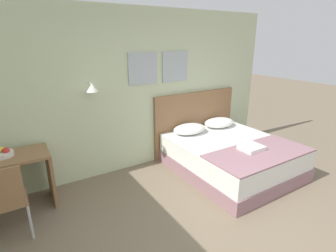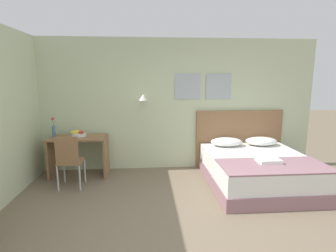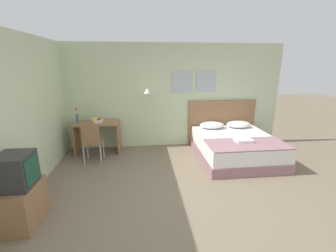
{
  "view_description": "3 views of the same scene",
  "coord_description": "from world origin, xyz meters",
  "px_view_note": "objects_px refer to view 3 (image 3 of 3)",
  "views": [
    {
      "loc": [
        -1.61,
        -1.36,
        2.17
      ],
      "look_at": [
        0.3,
        1.68,
        0.97
      ],
      "focal_mm": 28.0,
      "sensor_mm": 36.0,
      "label": 1
    },
    {
      "loc": [
        -0.47,
        -2.75,
        1.87
      ],
      "look_at": [
        -0.12,
        1.75,
        1.04
      ],
      "focal_mm": 28.0,
      "sensor_mm": 36.0,
      "label": 2
    },
    {
      "loc": [
        -0.67,
        -3.2,
        2.15
      ],
      "look_at": [
        -0.17,
        1.2,
        0.91
      ],
      "focal_mm": 24.0,
      "sensor_mm": 36.0,
      "label": 3
    }
  ],
  "objects_px": {
    "desk": "(98,132)",
    "television": "(16,171)",
    "pillow_right": "(238,124)",
    "throw_blanket": "(247,144)",
    "folded_towel_near_foot": "(243,140)",
    "pillow_left": "(212,125)",
    "bed": "(235,147)",
    "flower_vase": "(77,117)",
    "fruit_bowl": "(97,120)",
    "headboard": "(221,122)",
    "tv_stand": "(22,205)",
    "desk_chair": "(92,140)"
  },
  "relations": [
    {
      "from": "headboard",
      "to": "fruit_bowl",
      "type": "distance_m",
      "value": 3.26
    },
    {
      "from": "desk",
      "to": "television",
      "type": "relative_size",
      "value": 2.32
    },
    {
      "from": "desk_chair",
      "to": "flower_vase",
      "type": "relative_size",
      "value": 2.41
    },
    {
      "from": "pillow_right",
      "to": "television",
      "type": "relative_size",
      "value": 1.39
    },
    {
      "from": "headboard",
      "to": "desk",
      "type": "xyz_separation_m",
      "value": [
        -3.25,
        -0.31,
        -0.08
      ]
    },
    {
      "from": "pillow_left",
      "to": "throw_blanket",
      "type": "distance_m",
      "value": 1.33
    },
    {
      "from": "pillow_right",
      "to": "throw_blanket",
      "type": "height_order",
      "value": "pillow_right"
    },
    {
      "from": "pillow_right",
      "to": "throw_blanket",
      "type": "distance_m",
      "value": 1.33
    },
    {
      "from": "tv_stand",
      "to": "flower_vase",
      "type": "bearing_deg",
      "value": 87.09
    },
    {
      "from": "throw_blanket",
      "to": "flower_vase",
      "type": "height_order",
      "value": "flower_vase"
    },
    {
      "from": "throw_blanket",
      "to": "folded_towel_near_foot",
      "type": "bearing_deg",
      "value": 100.74
    },
    {
      "from": "flower_vase",
      "to": "tv_stand",
      "type": "xyz_separation_m",
      "value": [
        -0.13,
        -2.52,
        -0.64
      ]
    },
    {
      "from": "pillow_left",
      "to": "flower_vase",
      "type": "height_order",
      "value": "flower_vase"
    },
    {
      "from": "pillow_right",
      "to": "folded_towel_near_foot",
      "type": "bearing_deg",
      "value": -108.53
    },
    {
      "from": "folded_towel_near_foot",
      "to": "tv_stand",
      "type": "xyz_separation_m",
      "value": [
        -3.78,
        -1.41,
        -0.3
      ]
    },
    {
      "from": "fruit_bowl",
      "to": "flower_vase",
      "type": "distance_m",
      "value": 0.45
    },
    {
      "from": "television",
      "to": "headboard",
      "type": "bearing_deg",
      "value": 36.83
    },
    {
      "from": "television",
      "to": "desk_chair",
      "type": "bearing_deg",
      "value": 74.11
    },
    {
      "from": "folded_towel_near_foot",
      "to": "fruit_bowl",
      "type": "bearing_deg",
      "value": 159.91
    },
    {
      "from": "flower_vase",
      "to": "television",
      "type": "relative_size",
      "value": 0.84
    },
    {
      "from": "pillow_left",
      "to": "folded_towel_near_foot",
      "type": "bearing_deg",
      "value": -73.84
    },
    {
      "from": "pillow_left",
      "to": "desk",
      "type": "height_order",
      "value": "desk"
    },
    {
      "from": "pillow_right",
      "to": "desk_chair",
      "type": "relative_size",
      "value": 0.68
    },
    {
      "from": "desk",
      "to": "fruit_bowl",
      "type": "xyz_separation_m",
      "value": [
        0.01,
        0.05,
        0.29
      ]
    },
    {
      "from": "desk_chair",
      "to": "fruit_bowl",
      "type": "relative_size",
      "value": 3.18
    },
    {
      "from": "pillow_right",
      "to": "fruit_bowl",
      "type": "distance_m",
      "value": 3.6
    },
    {
      "from": "bed",
      "to": "flower_vase",
      "type": "height_order",
      "value": "flower_vase"
    },
    {
      "from": "pillow_right",
      "to": "television",
      "type": "height_order",
      "value": "television"
    },
    {
      "from": "throw_blanket",
      "to": "desk",
      "type": "bearing_deg",
      "value": 158.69
    },
    {
      "from": "desk",
      "to": "television",
      "type": "xyz_separation_m",
      "value": [
        -0.56,
        -2.54,
        0.27
      ]
    },
    {
      "from": "headboard",
      "to": "tv_stand",
      "type": "distance_m",
      "value": 4.76
    },
    {
      "from": "headboard",
      "to": "tv_stand",
      "type": "height_order",
      "value": "headboard"
    },
    {
      "from": "folded_towel_near_foot",
      "to": "tv_stand",
      "type": "bearing_deg",
      "value": -159.57
    },
    {
      "from": "bed",
      "to": "desk",
      "type": "relative_size",
      "value": 1.84
    },
    {
      "from": "folded_towel_near_foot",
      "to": "flower_vase",
      "type": "xyz_separation_m",
      "value": [
        -3.65,
        1.11,
        0.34
      ]
    },
    {
      "from": "pillow_left",
      "to": "fruit_bowl",
      "type": "xyz_separation_m",
      "value": [
        -2.88,
        0.03,
        0.2
      ]
    },
    {
      "from": "television",
      "to": "pillow_right",
      "type": "bearing_deg",
      "value": 31.52
    },
    {
      "from": "headboard",
      "to": "desk_chair",
      "type": "distance_m",
      "value": 3.38
    },
    {
      "from": "throw_blanket",
      "to": "television",
      "type": "distance_m",
      "value": 4.02
    },
    {
      "from": "desk",
      "to": "pillow_left",
      "type": "bearing_deg",
      "value": 0.27
    },
    {
      "from": "bed",
      "to": "television",
      "type": "bearing_deg",
      "value": -154.2
    },
    {
      "from": "pillow_left",
      "to": "folded_towel_near_foot",
      "type": "height_order",
      "value": "pillow_left"
    },
    {
      "from": "pillow_right",
      "to": "throw_blanket",
      "type": "bearing_deg",
      "value": -105.59
    },
    {
      "from": "headboard",
      "to": "pillow_right",
      "type": "relative_size",
      "value": 2.88
    },
    {
      "from": "pillow_left",
      "to": "tv_stand",
      "type": "distance_m",
      "value": 4.3
    },
    {
      "from": "folded_towel_near_foot",
      "to": "television",
      "type": "height_order",
      "value": "television"
    },
    {
      "from": "bed",
      "to": "tv_stand",
      "type": "height_order",
      "value": "tv_stand"
    },
    {
      "from": "bed",
      "to": "pillow_left",
      "type": "height_order",
      "value": "pillow_left"
    },
    {
      "from": "throw_blanket",
      "to": "fruit_bowl",
      "type": "relative_size",
      "value": 5.69
    },
    {
      "from": "throw_blanket",
      "to": "desk_chair",
      "type": "height_order",
      "value": "desk_chair"
    }
  ]
}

